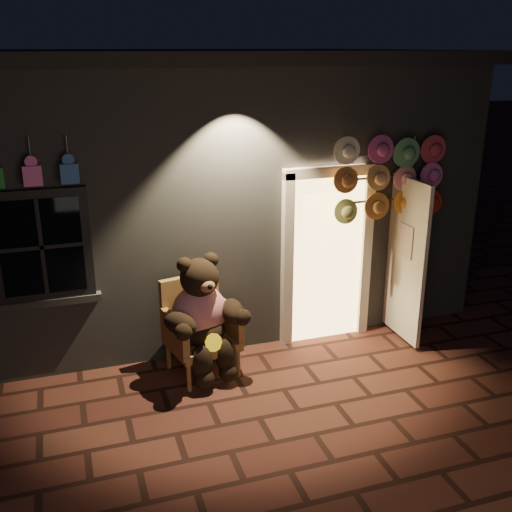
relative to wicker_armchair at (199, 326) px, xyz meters
name	(u,v)px	position (x,y,z in m)	size (l,w,h in m)	color
ground	(260,418)	(0.34, -1.14, -0.54)	(60.00, 60.00, 0.00)	#51291F
shop_building	(175,171)	(0.34, 2.85, 1.20)	(7.30, 5.95, 3.51)	slate
wicker_armchair	(199,326)	(0.00, 0.00, 0.00)	(0.85, 0.80, 1.07)	olive
teddy_bear	(202,317)	(0.02, -0.14, 0.18)	(0.97, 0.85, 1.37)	red
hat_rack	(391,180)	(2.41, 0.14, 1.47)	(1.42, 0.22, 2.52)	#59595E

